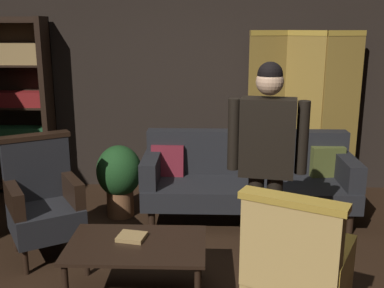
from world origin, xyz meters
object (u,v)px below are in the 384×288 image
at_px(armchair_wing_left, 43,200).
at_px(standing_figure, 267,154).
at_px(bookshelf, 13,102).
at_px(book_tan_leather, 132,237).
at_px(coffee_table, 137,249).
at_px(armchair_gilt_accent, 296,274).
at_px(folding_screen, 303,112).
at_px(potted_plant, 119,176).
at_px(velvet_couch, 247,176).

relative_size(armchair_wing_left, standing_figure, 0.61).
bearing_deg(bookshelf, standing_figure, -35.65).
height_order(standing_figure, book_tan_leather, standing_figure).
distance_m(bookshelf, coffee_table, 2.94).
bearing_deg(book_tan_leather, armchair_gilt_accent, -28.09).
height_order(folding_screen, coffee_table, folding_screen).
bearing_deg(book_tan_leather, standing_figure, 11.77).
xyz_separation_m(bookshelf, potted_plant, (1.37, -0.75, -0.64)).
distance_m(bookshelf, book_tan_leather, 2.84).
distance_m(armchair_gilt_accent, armchair_wing_left, 2.27).
bearing_deg(coffee_table, folding_screen, 54.09).
relative_size(armchair_gilt_accent, potted_plant, 1.37).
height_order(folding_screen, standing_figure, folding_screen).
height_order(folding_screen, book_tan_leather, folding_screen).
relative_size(bookshelf, armchair_wing_left, 1.97).
bearing_deg(bookshelf, coffee_table, -51.50).
height_order(velvet_couch, potted_plant, velvet_couch).
height_order(bookshelf, standing_figure, bookshelf).
distance_m(velvet_couch, coffee_table, 1.76).
bearing_deg(folding_screen, armchair_wing_left, -147.83).
distance_m(folding_screen, book_tan_leather, 2.76).
bearing_deg(bookshelf, book_tan_leather, -51.34).
xyz_separation_m(armchair_gilt_accent, standing_figure, (-0.10, 0.79, 0.54)).
height_order(folding_screen, bookshelf, bookshelf).
height_order(standing_figure, potted_plant, standing_figure).
bearing_deg(potted_plant, book_tan_leather, -75.81).
relative_size(bookshelf, standing_figure, 1.20).
distance_m(folding_screen, bookshelf, 3.38).
bearing_deg(standing_figure, velvet_couch, 91.20).
distance_m(folding_screen, standing_figure, 2.04).
bearing_deg(book_tan_leather, folding_screen, 52.45).
distance_m(armchair_wing_left, potted_plant, 0.98).
distance_m(folding_screen, armchair_gilt_accent, 2.83).
xyz_separation_m(velvet_couch, book_tan_leather, (-0.97, -1.42, -0.02)).
height_order(armchair_wing_left, book_tan_leather, armchair_wing_left).
bearing_deg(coffee_table, book_tan_leather, 123.31).
distance_m(armchair_gilt_accent, book_tan_leather, 1.24).
xyz_separation_m(bookshelf, velvet_couch, (2.70, -0.74, -0.63)).
bearing_deg(armchair_wing_left, velvet_couch, 25.05).
bearing_deg(coffee_table, bookshelf, 128.50).
bearing_deg(folding_screen, velvet_couch, -133.19).
bearing_deg(velvet_couch, coffee_table, -121.82).
relative_size(armchair_wing_left, book_tan_leather, 5.26).
distance_m(bookshelf, potted_plant, 1.69).
xyz_separation_m(folding_screen, standing_figure, (-0.65, -1.93, 0.04)).
relative_size(velvet_couch, armchair_gilt_accent, 2.04).
xyz_separation_m(potted_plant, book_tan_leather, (0.36, -1.41, 0.00)).
height_order(coffee_table, book_tan_leather, book_tan_leather).
height_order(coffee_table, armchair_gilt_accent, armchair_gilt_accent).
height_order(folding_screen, armchair_gilt_accent, folding_screen).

